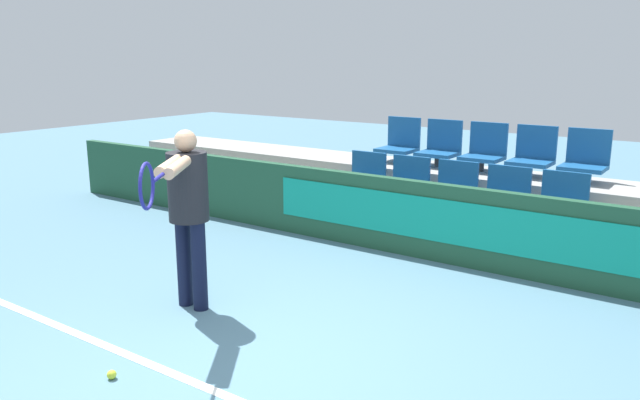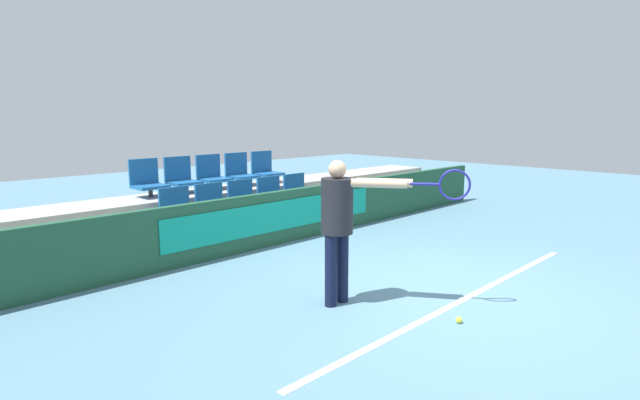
{
  "view_description": "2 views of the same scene",
  "coord_description": "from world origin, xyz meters",
  "px_view_note": "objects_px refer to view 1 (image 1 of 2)",
  "views": [
    {
      "loc": [
        2.83,
        -2.93,
        2.2
      ],
      "look_at": [
        -0.63,
        2.01,
        0.8
      ],
      "focal_mm": 35.0,
      "sensor_mm": 36.0,
      "label": 1
    },
    {
      "loc": [
        -4.95,
        -2.87,
        2.06
      ],
      "look_at": [
        -0.09,
        1.97,
        0.89
      ],
      "focal_mm": 28.0,
      "sensor_mm": 36.0,
      "label": 2
    }
  ],
  "objects_px": {
    "tennis_ball": "(112,375)",
    "stadium_chair_1": "(407,185)",
    "tennis_player": "(187,201)",
    "stadium_chair_9": "(585,159)",
    "stadium_chair_8": "(533,154)",
    "stadium_chair_6": "(440,146)",
    "stadium_chair_4": "(561,205)",
    "stadium_chair_5": "(400,143)",
    "stadium_chair_3": "(505,198)",
    "stadium_chair_0": "(364,180)",
    "stadium_chair_7": "(485,150)",
    "stadium_chair_2": "(453,191)"
  },
  "relations": [
    {
      "from": "stadium_chair_9",
      "to": "tennis_ball",
      "type": "bearing_deg",
      "value": -109.12
    },
    {
      "from": "tennis_ball",
      "to": "stadium_chair_1",
      "type": "bearing_deg",
      "value": 89.92
    },
    {
      "from": "stadium_chair_3",
      "to": "tennis_player",
      "type": "bearing_deg",
      "value": -117.67
    },
    {
      "from": "stadium_chair_1",
      "to": "stadium_chair_0",
      "type": "bearing_deg",
      "value": 180.0
    },
    {
      "from": "stadium_chair_1",
      "to": "stadium_chair_6",
      "type": "bearing_deg",
      "value": 90.0
    },
    {
      "from": "stadium_chair_4",
      "to": "stadium_chair_6",
      "type": "xyz_separation_m",
      "value": [
        -1.84,
        0.96,
        0.37
      ]
    },
    {
      "from": "stadium_chair_2",
      "to": "stadium_chair_3",
      "type": "xyz_separation_m",
      "value": [
        0.61,
        0.0,
        0.0
      ]
    },
    {
      "from": "stadium_chair_1",
      "to": "stadium_chair_6",
      "type": "distance_m",
      "value": 1.03
    },
    {
      "from": "stadium_chair_8",
      "to": "stadium_chair_3",
      "type": "bearing_deg",
      "value": -90.0
    },
    {
      "from": "stadium_chair_5",
      "to": "tennis_player",
      "type": "relative_size",
      "value": 0.39
    },
    {
      "from": "stadium_chair_8",
      "to": "tennis_player",
      "type": "distance_m",
      "value": 4.48
    },
    {
      "from": "stadium_chair_3",
      "to": "stadium_chair_6",
      "type": "height_order",
      "value": "stadium_chair_6"
    },
    {
      "from": "stadium_chair_9",
      "to": "tennis_player",
      "type": "distance_m",
      "value": 4.75
    },
    {
      "from": "stadium_chair_0",
      "to": "stadium_chair_5",
      "type": "distance_m",
      "value": 1.03
    },
    {
      "from": "stadium_chair_2",
      "to": "stadium_chair_4",
      "type": "height_order",
      "value": "same"
    },
    {
      "from": "stadium_chair_9",
      "to": "stadium_chair_8",
      "type": "bearing_deg",
      "value": 180.0
    },
    {
      "from": "stadium_chair_5",
      "to": "tennis_ball",
      "type": "relative_size",
      "value": 9.28
    },
    {
      "from": "stadium_chair_0",
      "to": "tennis_ball",
      "type": "relative_size",
      "value": 9.28
    },
    {
      "from": "stadium_chair_1",
      "to": "tennis_ball",
      "type": "distance_m",
      "value": 4.42
    },
    {
      "from": "tennis_player",
      "to": "tennis_ball",
      "type": "xyz_separation_m",
      "value": [
        0.44,
        -1.18,
        -0.96
      ]
    },
    {
      "from": "stadium_chair_6",
      "to": "tennis_player",
      "type": "bearing_deg",
      "value": -96.16
    },
    {
      "from": "stadium_chair_8",
      "to": "stadium_chair_5",
      "type": "bearing_deg",
      "value": 180.0
    },
    {
      "from": "stadium_chair_0",
      "to": "stadium_chair_6",
      "type": "height_order",
      "value": "stadium_chair_6"
    },
    {
      "from": "stadium_chair_2",
      "to": "stadium_chair_6",
      "type": "xyz_separation_m",
      "value": [
        -0.61,
        0.96,
        0.37
      ]
    },
    {
      "from": "stadium_chair_0",
      "to": "stadium_chair_4",
      "type": "distance_m",
      "value": 2.46
    },
    {
      "from": "stadium_chair_9",
      "to": "stadium_chair_6",
      "type": "bearing_deg",
      "value": 180.0
    },
    {
      "from": "stadium_chair_3",
      "to": "stadium_chair_9",
      "type": "xyz_separation_m",
      "value": [
        0.61,
        0.96,
        0.37
      ]
    },
    {
      "from": "stadium_chair_1",
      "to": "stadium_chair_8",
      "type": "relative_size",
      "value": 1.0
    },
    {
      "from": "stadium_chair_9",
      "to": "stadium_chair_3",
      "type": "bearing_deg",
      "value": -122.69
    },
    {
      "from": "stadium_chair_6",
      "to": "stadium_chair_7",
      "type": "relative_size",
      "value": 1.0
    },
    {
      "from": "stadium_chair_0",
      "to": "tennis_ball",
      "type": "distance_m",
      "value": 4.46
    },
    {
      "from": "tennis_player",
      "to": "stadium_chair_5",
      "type": "bearing_deg",
      "value": 57.6
    },
    {
      "from": "stadium_chair_1",
      "to": "stadium_chair_3",
      "type": "height_order",
      "value": "same"
    },
    {
      "from": "stadium_chair_4",
      "to": "stadium_chair_6",
      "type": "bearing_deg",
      "value": 152.55
    },
    {
      "from": "stadium_chair_1",
      "to": "tennis_ball",
      "type": "relative_size",
      "value": 9.28
    },
    {
      "from": "stadium_chair_6",
      "to": "stadium_chair_7",
      "type": "bearing_deg",
      "value": 0.0
    },
    {
      "from": "stadium_chair_0",
      "to": "stadium_chair_9",
      "type": "relative_size",
      "value": 1.0
    },
    {
      "from": "stadium_chair_3",
      "to": "tennis_ball",
      "type": "bearing_deg",
      "value": -105.75
    },
    {
      "from": "stadium_chair_5",
      "to": "tennis_ball",
      "type": "xyz_separation_m",
      "value": [
        0.61,
        -5.34,
        -0.97
      ]
    },
    {
      "from": "stadium_chair_0",
      "to": "stadium_chair_3",
      "type": "xyz_separation_m",
      "value": [
        1.84,
        0.0,
        0.0
      ]
    },
    {
      "from": "stadium_chair_4",
      "to": "stadium_chair_5",
      "type": "height_order",
      "value": "stadium_chair_5"
    },
    {
      "from": "stadium_chair_2",
      "to": "stadium_chair_4",
      "type": "relative_size",
      "value": 1.0
    },
    {
      "from": "stadium_chair_6",
      "to": "tennis_ball",
      "type": "xyz_separation_m",
      "value": [
        -0.01,
        -5.34,
        -0.97
      ]
    },
    {
      "from": "stadium_chair_0",
      "to": "stadium_chair_2",
      "type": "height_order",
      "value": "same"
    },
    {
      "from": "stadium_chair_8",
      "to": "stadium_chair_9",
      "type": "distance_m",
      "value": 0.61
    },
    {
      "from": "stadium_chair_4",
      "to": "tennis_player",
      "type": "relative_size",
      "value": 0.39
    },
    {
      "from": "stadium_chair_5",
      "to": "stadium_chair_6",
      "type": "xyz_separation_m",
      "value": [
        0.61,
        0.0,
        0.0
      ]
    },
    {
      "from": "stadium_chair_5",
      "to": "stadium_chair_9",
      "type": "height_order",
      "value": "same"
    },
    {
      "from": "stadium_chair_3",
      "to": "stadium_chair_9",
      "type": "relative_size",
      "value": 1.0
    },
    {
      "from": "stadium_chair_3",
      "to": "stadium_chair_7",
      "type": "height_order",
      "value": "stadium_chair_7"
    }
  ]
}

